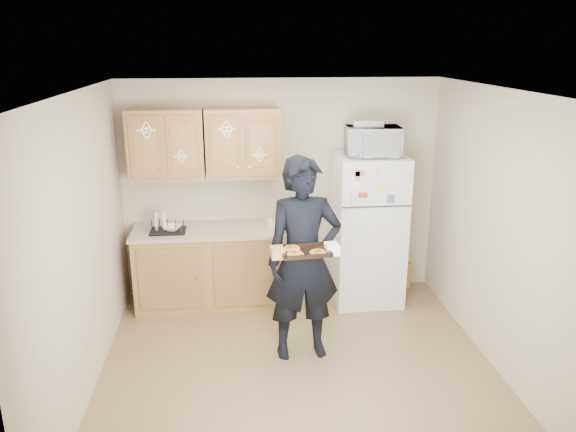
{
  "coord_description": "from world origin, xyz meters",
  "views": [
    {
      "loc": [
        -0.55,
        -4.45,
        2.87
      ],
      "look_at": [
        -0.05,
        0.45,
        1.34
      ],
      "focal_mm": 35.0,
      "sensor_mm": 36.0,
      "label": 1
    }
  ],
  "objects_px": {
    "person": "(303,260)",
    "microwave": "(373,141)",
    "dish_rack": "(168,225)",
    "refrigerator": "(368,229)",
    "baking_tray": "(305,252)"
  },
  "relations": [
    {
      "from": "refrigerator",
      "to": "person",
      "type": "distance_m",
      "value": 1.43
    },
    {
      "from": "refrigerator",
      "to": "microwave",
      "type": "distance_m",
      "value": 1.01
    },
    {
      "from": "person",
      "to": "dish_rack",
      "type": "bearing_deg",
      "value": 134.92
    },
    {
      "from": "baking_tray",
      "to": "microwave",
      "type": "height_order",
      "value": "microwave"
    },
    {
      "from": "refrigerator",
      "to": "person",
      "type": "relative_size",
      "value": 0.88
    },
    {
      "from": "microwave",
      "to": "refrigerator",
      "type": "bearing_deg",
      "value": 95.83
    },
    {
      "from": "person",
      "to": "microwave",
      "type": "distance_m",
      "value": 1.65
    },
    {
      "from": "person",
      "to": "refrigerator",
      "type": "bearing_deg",
      "value": 46.73
    },
    {
      "from": "dish_rack",
      "to": "person",
      "type": "bearing_deg",
      "value": -39.73
    },
    {
      "from": "refrigerator",
      "to": "dish_rack",
      "type": "relative_size",
      "value": 4.51
    },
    {
      "from": "microwave",
      "to": "dish_rack",
      "type": "height_order",
      "value": "microwave"
    },
    {
      "from": "refrigerator",
      "to": "baking_tray",
      "type": "xyz_separation_m",
      "value": [
        -0.9,
        -1.42,
        0.3
      ]
    },
    {
      "from": "microwave",
      "to": "dish_rack",
      "type": "relative_size",
      "value": 1.52
    },
    {
      "from": "baking_tray",
      "to": "dish_rack",
      "type": "relative_size",
      "value": 1.11
    },
    {
      "from": "baking_tray",
      "to": "dish_rack",
      "type": "distance_m",
      "value": 1.94
    }
  ]
}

